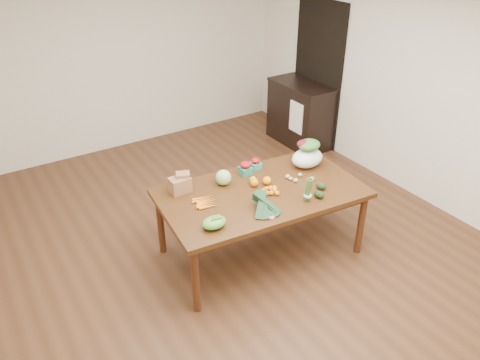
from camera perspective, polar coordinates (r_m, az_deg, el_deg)
floor at (r=5.10m, az=-1.07°, el=-7.88°), size 6.00×6.00×0.00m
room_walls at (r=4.40m, az=-1.23°, el=6.10°), size 5.02×6.02×2.70m
dining_table at (r=4.79m, az=2.55°, el=-5.15°), size 2.08×1.29×0.75m
doorway_dark at (r=7.11m, az=9.43°, el=12.65°), size 0.02×1.00×2.10m
cabinet at (r=7.16m, az=7.30°, el=8.01°), size 0.52×1.02×0.94m
dish_towel at (r=6.81m, az=6.85°, el=7.58°), size 0.02×0.28×0.45m
paper_bag at (r=4.56m, az=-7.34°, el=-0.42°), size 0.28×0.24×0.19m
cabbage at (r=4.65m, az=-2.04°, el=0.30°), size 0.16×0.16×0.16m
strawberry_basket_a at (r=4.85m, az=0.66°, el=1.34°), size 0.13×0.13×0.11m
strawberry_basket_b at (r=4.96m, az=1.91°, el=1.93°), size 0.11×0.11×0.09m
orange_a at (r=4.64m, az=1.76°, el=-0.33°), size 0.08×0.08×0.08m
orange_b at (r=4.70m, az=1.60°, el=0.04°), size 0.07×0.07×0.07m
orange_c at (r=4.67m, az=3.30°, el=-0.08°), size 0.09×0.09×0.09m
mandarin_cluster at (r=4.54m, az=3.76°, el=-1.13°), size 0.20×0.20×0.08m
carrots at (r=4.40m, az=-4.20°, el=-2.70°), size 0.24×0.24×0.03m
snap_pea_bag at (r=4.05m, az=-3.17°, el=-5.21°), size 0.22×0.16×0.10m
kale_bunch at (r=4.22m, az=3.23°, el=-3.16°), size 0.36×0.43×0.16m
asparagus_bundle at (r=4.40m, az=8.30°, el=-1.19°), size 0.09×0.12×0.26m
potato_a at (r=4.78m, az=6.20°, el=0.16°), size 0.04×0.04×0.04m
potato_b at (r=4.75m, az=6.80°, el=-0.04°), size 0.05×0.05×0.04m
potato_c at (r=4.86m, az=7.33°, el=0.63°), size 0.05×0.04×0.04m
potato_d at (r=4.80m, az=5.81°, el=0.43°), size 0.05×0.05×0.05m
potato_e at (r=4.80m, az=8.77°, el=0.14°), size 0.05×0.05×0.05m
avocado_a at (r=4.52m, az=9.61°, el=-1.76°), size 0.10×0.12×0.07m
avocado_b at (r=4.66m, az=9.86°, el=-0.73°), size 0.10×0.13×0.07m
salad_bag at (r=5.01m, az=8.22°, el=3.07°), size 0.38×0.30×0.28m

